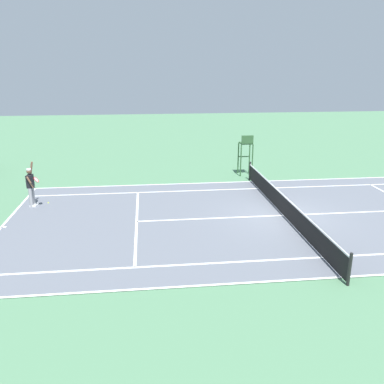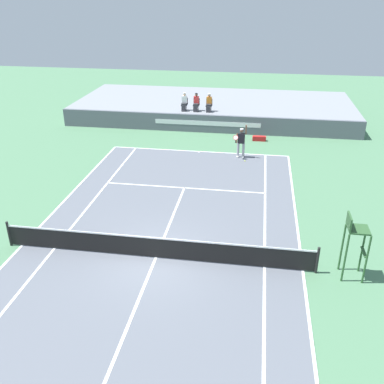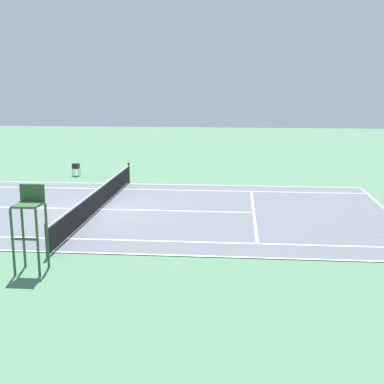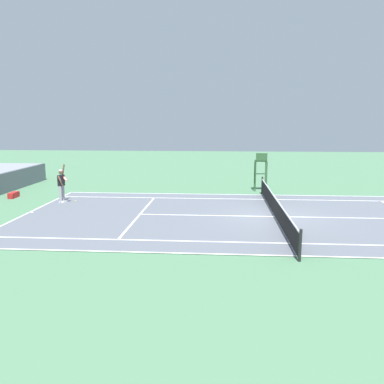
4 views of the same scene
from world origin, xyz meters
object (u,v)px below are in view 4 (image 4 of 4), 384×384
at_px(umpire_chair, 261,167).
at_px(tennis_player, 62,185).
at_px(tennis_ball, 76,201).
at_px(equipment_bag, 14,195).

bearing_deg(umpire_chair, tennis_player, 111.62).
bearing_deg(umpire_chair, tennis_ball, 111.29).
relative_size(tennis_player, equipment_bag, 2.29).
distance_m(umpire_chair, equipment_bag, 15.10).
distance_m(tennis_player, umpire_chair, 12.14).
relative_size(tennis_ball, equipment_bag, 0.07).
bearing_deg(equipment_bag, tennis_player, -107.74).
relative_size(tennis_player, tennis_ball, 30.63).
bearing_deg(tennis_player, equipment_bag, 72.26).
distance_m(tennis_ball, equipment_bag, 4.07).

